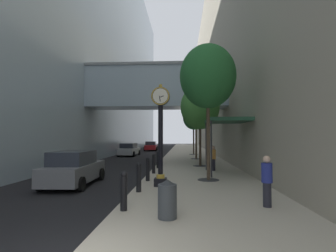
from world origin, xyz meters
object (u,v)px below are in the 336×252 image
Objects in this scene: street_tree_mid_near at (200,107)px; pedestrian_by_clock at (267,180)px; bollard_third at (148,168)px; street_tree_far at (194,118)px; street_tree_mid_far at (196,114)px; bollard_nearest at (124,190)px; car_red_mid at (151,146)px; bollard_fourth at (154,163)px; street_clock at (161,130)px; pedestrian_walking at (213,158)px; trash_bin at (167,198)px; street_tree_near at (208,77)px; car_grey_far at (74,169)px; bollard_fifth at (158,159)px; bollard_sixth at (161,156)px; bollard_second at (139,176)px; car_silver_near at (129,150)px.

street_tree_mid_near reaches higher than pedestrian_by_clock.
street_tree_far reaches higher than bollard_third.
street_tree_far reaches higher than street_tree_mid_far.
bollard_nearest is 19.03m from street_tree_mid_far.
car_red_mid is at bearing 111.27° from street_tree_mid_far.
street_tree_mid_near is at bearing 53.24° from bollard_fourth.
street_tree_mid_near is 1.36× the size of car_red_mid.
pedestrian_walking is (3.00, 5.48, -1.71)m from street_clock.
street_tree_far is 25.77m from trash_bin.
street_tree_mid_far is at bearing 90.00° from street_tree_near.
car_grey_far is (-3.53, -3.29, 0.05)m from bollard_fourth.
bollard_fifth is 25.31m from car_red_mid.
trash_bin is at bearing -84.40° from bollard_sixth.
bollard_nearest is 1.13× the size of trash_bin.
bollard_second is 16.49m from street_tree_mid_far.
bollard_sixth is 0.19× the size of street_tree_mid_near.
bollard_nearest is 13.18m from bollard_sixth.
street_tree_near reaches higher than bollard_fifth.
pedestrian_by_clock is at bearing -41.56° from street_clock.
bollard_second is 4.05m from car_grey_far.
bollard_sixth is at bearing 90.00° from bollard_third.
street_tree_near is at bearing 7.75° from bollard_third.
bollard_third is at bearing 90.00° from bollard_second.
trash_bin is (1.36, -11.21, -0.08)m from bollard_fifth.
bollard_fourth is at bearing -82.54° from car_red_mid.
bollard_third is at bearing -103.23° from street_tree_mid_far.
car_red_mid is (-3.62, 25.05, 0.00)m from bollard_fifth.
street_tree_mid_near is (2.32, 8.09, 1.94)m from street_clock.
bollard_third is 0.25× the size of car_silver_near.
trash_bin is (-1.72, -19.04, -3.94)m from street_tree_mid_far.
street_tree_mid_near is at bearing 90.00° from street_tree_near.
bollard_fifth is 1.13× the size of trash_bin.
street_clock is 14.74m from street_tree_mid_far.
street_tree_far is 8.93m from car_silver_near.
bollard_nearest is 0.17× the size of street_tree_near.
street_clock is at bearing -105.97° from street_tree_mid_near.
pedestrian_by_clock is at bearing -83.10° from street_tree_mid_near.
pedestrian_walking reaches higher than bollard_nearest.
bollard_nearest is at bearing -171.45° from pedestrian_by_clock.
bollard_sixth is 13.28m from pedestrian_by_clock.
bollard_third is (-0.76, 1.33, -1.93)m from street_clock.
car_silver_near is (-4.85, 23.78, 0.00)m from bollard_nearest.
car_grey_far is (1.32, -19.16, 0.04)m from car_silver_near.
street_tree_mid_near is (3.08, 9.40, 3.87)m from bollard_second.
street_tree_far is at bearing 6.72° from car_silver_near.
bollard_nearest is 0.26× the size of car_red_mid.
pedestrian_by_clock is (0.69, -8.75, 0.01)m from pedestrian_walking.
car_silver_near is (-4.85, 13.23, 0.00)m from bollard_fifth.
bollard_third is at bearing -90.00° from bollard_fifth.
street_clock is 20.71m from car_silver_near.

